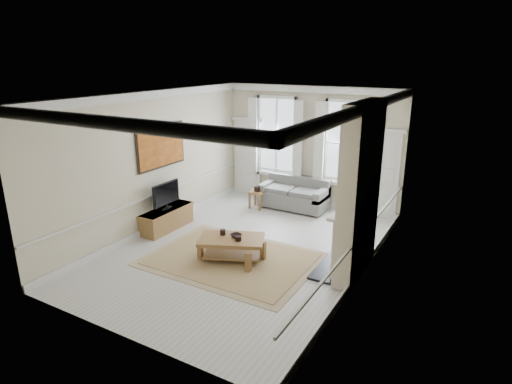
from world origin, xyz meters
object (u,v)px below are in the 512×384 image
Objects in this scene: tv_stand at (167,219)px; side_table at (257,195)px; coffee_table at (231,241)px; sofa at (295,196)px.

side_table is at bearing 64.34° from tv_stand.
coffee_table is at bearing -69.98° from side_table.
sofa is 3.68m from tv_stand.
side_table is (-0.92, -0.53, 0.03)m from sofa.
sofa reaches higher than tv_stand.
tv_stand is at bearing -115.66° from side_table.
coffee_table is 1.03× the size of tv_stand.
side_table is 3.33m from coffee_table.
tv_stand is at bearing 140.17° from coffee_table.
side_table is at bearing 85.70° from coffee_table.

